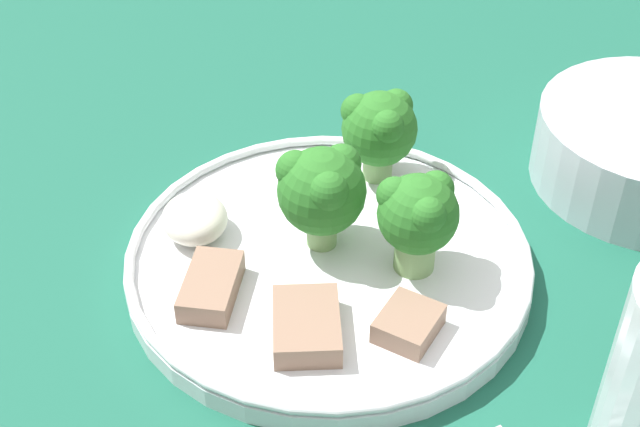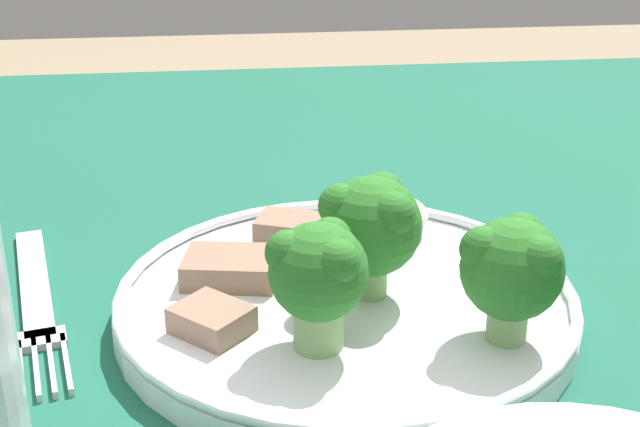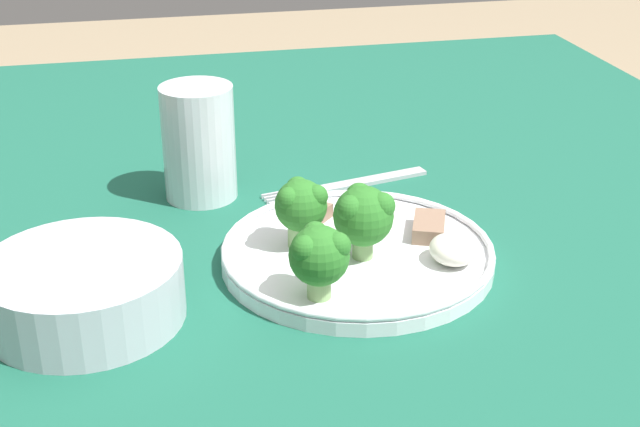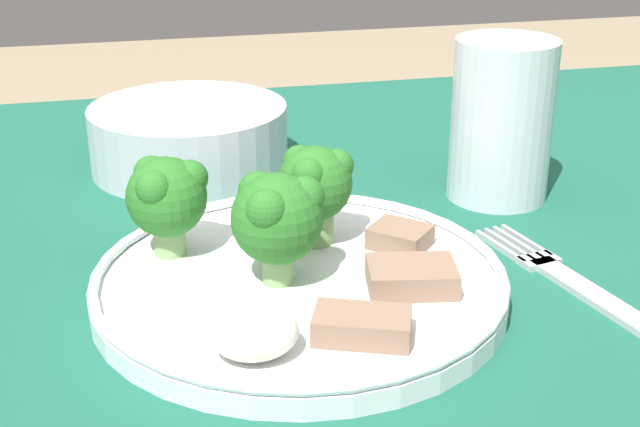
{
  "view_description": "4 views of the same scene",
  "coord_description": "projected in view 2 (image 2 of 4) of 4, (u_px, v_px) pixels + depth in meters",
  "views": [
    {
      "loc": [
        0.33,
        -0.05,
        1.06
      ],
      "look_at": [
        -0.04,
        0.03,
        0.75
      ],
      "focal_mm": 50.0,
      "sensor_mm": 36.0,
      "label": 1
    },
    {
      "loc": [
        0.01,
        0.43,
        0.94
      ],
      "look_at": [
        -0.03,
        0.02,
        0.76
      ],
      "focal_mm": 50.0,
      "sensor_mm": 36.0,
      "label": 2
    },
    {
      "loc": [
        -0.69,
        0.22,
        1.07
      ],
      "look_at": [
        -0.02,
        0.07,
        0.75
      ],
      "focal_mm": 50.0,
      "sensor_mm": 36.0,
      "label": 3
    },
    {
      "loc": [
        -0.13,
        -0.39,
        0.95
      ],
      "look_at": [
        -0.03,
        0.05,
        0.75
      ],
      "focal_mm": 50.0,
      "sensor_mm": 36.0,
      "label": 4
    }
  ],
  "objects": [
    {
      "name": "table",
      "position": [
        260.0,
        418.0,
        0.52
      ],
      "size": [
        1.3,
        0.96,
        0.71
      ],
      "color": "#195642",
      "rests_on": "ground_plane"
    },
    {
      "name": "dinner_plate",
      "position": [
        346.0,
        302.0,
        0.45
      ],
      "size": [
        0.23,
        0.23,
        0.02
      ],
      "color": "white",
      "rests_on": "table"
    },
    {
      "name": "fork",
      "position": [
        37.0,
        301.0,
        0.47
      ],
      "size": [
        0.06,
        0.18,
        0.0
      ],
      "color": "#B2B2B7",
      "rests_on": "table"
    },
    {
      "name": "broccoli_floret_near_rim_left",
      "position": [
        512.0,
        267.0,
        0.4
      ],
      "size": [
        0.05,
        0.05,
        0.06
      ],
      "color": "#7FA866",
      "rests_on": "dinner_plate"
    },
    {
      "name": "broccoli_floret_center_left",
      "position": [
        318.0,
        273.0,
        0.39
      ],
      "size": [
        0.05,
        0.04,
        0.06
      ],
      "color": "#7FA866",
      "rests_on": "dinner_plate"
    },
    {
      "name": "broccoli_floret_back_left",
      "position": [
        371.0,
        223.0,
        0.44
      ],
      "size": [
        0.05,
        0.05,
        0.06
      ],
      "color": "#7FA866",
      "rests_on": "dinner_plate"
    },
    {
      "name": "meat_slice_front_slice",
      "position": [
        299.0,
        230.0,
        0.51
      ],
      "size": [
        0.05,
        0.04,
        0.01
      ],
      "color": "#846651",
      "rests_on": "dinner_plate"
    },
    {
      "name": "meat_slice_middle_slice",
      "position": [
        231.0,
        268.0,
        0.46
      ],
      "size": [
        0.05,
        0.04,
        0.01
      ],
      "color": "#846651",
      "rests_on": "dinner_plate"
    },
    {
      "name": "meat_slice_rear_slice",
      "position": [
        212.0,
        320.0,
        0.42
      ],
      "size": [
        0.04,
        0.04,
        0.01
      ],
      "color": "#846651",
      "rests_on": "dinner_plate"
    },
    {
      "name": "sauce_dollop",
      "position": [
        392.0,
        216.0,
        0.51
      ],
      "size": [
        0.04,
        0.04,
        0.02
      ],
      "color": "silver",
      "rests_on": "dinner_plate"
    }
  ]
}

